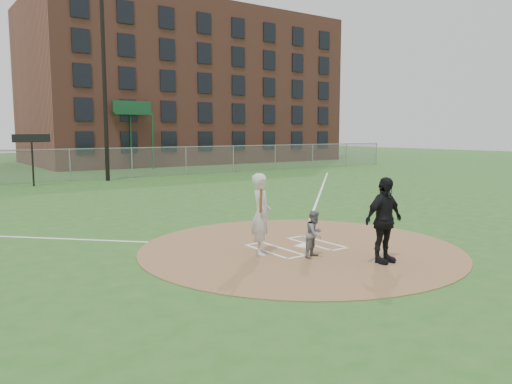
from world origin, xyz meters
TOP-DOWN VIEW (x-y plane):
  - ground at (0.00, 0.00)m, footprint 140.00×140.00m
  - dirt_circle at (0.00, 0.00)m, footprint 8.40×8.40m
  - home_plate at (0.19, 0.02)m, footprint 0.51×0.51m
  - foul_line_first at (9.00, 9.00)m, footprint 17.04×17.04m
  - catcher at (-0.35, -0.96)m, footprint 0.67×0.59m
  - umpire at (0.61, -2.27)m, footprint 1.19×0.51m
  - batters_boxes at (0.00, 0.15)m, footprint 2.08×1.88m
  - batter_at_plate at (-1.26, -0.01)m, footprint 0.90×1.11m
  - outfield_fence at (0.00, 22.00)m, footprint 56.08×0.08m
  - brick_warehouse at (16.00, 37.96)m, footprint 30.00×17.17m
  - light_pole at (2.00, 21.00)m, footprint 1.20×0.30m
  - scoreboard_sign at (-2.50, 20.20)m, footprint 2.00×0.10m

SIDE VIEW (x-z plane):
  - ground at x=0.00m, z-range 0.00..0.00m
  - foul_line_first at x=9.00m, z-range 0.00..0.01m
  - dirt_circle at x=0.00m, z-range 0.00..0.02m
  - batters_boxes at x=0.00m, z-range 0.02..0.03m
  - home_plate at x=0.19m, z-range 0.02..0.05m
  - catcher at x=-0.35m, z-range 0.02..1.17m
  - outfield_fence at x=0.00m, z-range 0.00..2.03m
  - umpire at x=0.61m, z-range 0.02..2.03m
  - batter_at_plate at x=-1.26m, z-range 0.02..2.05m
  - scoreboard_sign at x=-2.50m, z-range 0.92..3.85m
  - light_pole at x=2.00m, z-range 0.50..12.72m
  - brick_warehouse at x=16.00m, z-range 0.00..15.00m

